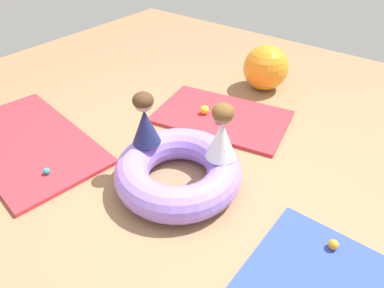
{
  "coord_description": "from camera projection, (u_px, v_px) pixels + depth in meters",
  "views": [
    {
      "loc": [
        1.53,
        -1.71,
        2.16
      ],
      "look_at": [
        0.04,
        0.22,
        0.33
      ],
      "focal_mm": 32.25,
      "sensor_mm": 36.0,
      "label": 1
    }
  ],
  "objects": [
    {
      "name": "play_ball_teal",
      "position": [
        46.0,
        171.0,
        3.15
      ],
      "size": [
        0.06,
        0.06,
        0.06
      ],
      "primitive_type": "sphere",
      "color": "teal",
      "rests_on": "gym_mat_near_right"
    },
    {
      "name": "exercise_ball_large",
      "position": [
        266.0,
        68.0,
        4.43
      ],
      "size": [
        0.58,
        0.58,
        0.58
      ],
      "primitive_type": "sphere",
      "color": "orange",
      "rests_on": "ground"
    },
    {
      "name": "gym_mat_near_right",
      "position": [
        28.0,
        142.0,
        3.6
      ],
      "size": [
        1.98,
        1.26,
        0.04
      ],
      "primitive_type": "cube",
      "rotation": [
        0.0,
        0.0,
        -0.15
      ],
      "color": "red",
      "rests_on": "ground"
    },
    {
      "name": "inflatable_cushion",
      "position": [
        178.0,
        171.0,
        3.03
      ],
      "size": [
        1.12,
        1.12,
        0.3
      ],
      "primitive_type": "torus",
      "color": "#9975EA",
      "rests_on": "ground"
    },
    {
      "name": "gym_mat_far_left",
      "position": [
        222.0,
        117.0,
        3.99
      ],
      "size": [
        1.63,
        1.2,
        0.04
      ],
      "primitive_type": "cube",
      "rotation": [
        0.0,
        0.0,
        0.2
      ],
      "color": "red",
      "rests_on": "ground"
    },
    {
      "name": "ground_plane",
      "position": [
        174.0,
        183.0,
        3.13
      ],
      "size": [
        8.0,
        8.0,
        0.0
      ],
      "primitive_type": "plane",
      "color": "#93704C"
    },
    {
      "name": "child_in_navy",
      "position": [
        145.0,
        119.0,
        2.98
      ],
      "size": [
        0.34,
        0.34,
        0.5
      ],
      "rotation": [
        0.0,
        0.0,
        0.46
      ],
      "color": "navy",
      "rests_on": "inflatable_cushion"
    },
    {
      "name": "play_ball_yellow",
      "position": [
        205.0,
        110.0,
        3.98
      ],
      "size": [
        0.1,
        0.1,
        0.1
      ],
      "primitive_type": "sphere",
      "color": "yellow",
      "rests_on": "gym_mat_far_left"
    },
    {
      "name": "play_ball_orange",
      "position": [
        333.0,
        245.0,
        2.5
      ],
      "size": [
        0.08,
        0.08,
        0.08
      ],
      "primitive_type": "sphere",
      "color": "orange",
      "rests_on": "gym_mat_front"
    },
    {
      "name": "play_ball_green",
      "position": [
        222.0,
        119.0,
        3.83
      ],
      "size": [
        0.08,
        0.08,
        0.08
      ],
      "primitive_type": "sphere",
      "color": "green",
      "rests_on": "gym_mat_far_left"
    },
    {
      "name": "child_in_white",
      "position": [
        222.0,
        132.0,
        2.81
      ],
      "size": [
        0.29,
        0.29,
        0.51
      ],
      "rotation": [
        0.0,
        0.0,
        1.71
      ],
      "color": "white",
      "rests_on": "inflatable_cushion"
    }
  ]
}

